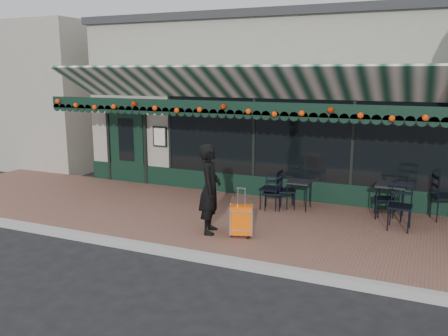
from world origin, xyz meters
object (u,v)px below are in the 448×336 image
at_px(chair_b_left, 271,189).
at_px(chair_b_front, 273,193).
at_px(woman, 210,189).
at_px(chair_a_left, 384,199).
at_px(chair_b_right, 287,191).
at_px(cafe_table_b, 299,184).
at_px(chair_a_front, 400,207).
at_px(chair_a_right, 445,198).
at_px(suitcase, 241,221).
at_px(cafe_table_a, 391,188).

relative_size(chair_b_left, chair_b_front, 1.16).
xyz_separation_m(woman, chair_a_left, (2.99, 2.46, -0.49)).
distance_m(chair_b_left, chair_b_right, 0.37).
distance_m(cafe_table_b, chair_b_right, 0.33).
bearing_deg(woman, cafe_table_b, -43.62).
bearing_deg(chair_b_right, chair_a_front, -122.10).
relative_size(woman, cafe_table_b, 2.69).
distance_m(chair_a_left, chair_b_right, 2.11).
distance_m(cafe_table_b, chair_a_right, 3.04).
bearing_deg(woman, suitcase, -105.91).
bearing_deg(chair_a_right, cafe_table_a, 87.03).
height_order(suitcase, chair_a_left, suitcase).
xyz_separation_m(chair_a_right, chair_b_left, (-3.61, -0.65, -0.04)).
bearing_deg(cafe_table_b, cafe_table_a, 2.89).
distance_m(suitcase, chair_b_right, 2.21).
xyz_separation_m(woman, suitcase, (0.65, 0.01, -0.55)).
xyz_separation_m(cafe_table_a, chair_a_left, (-0.12, 0.08, -0.29)).
bearing_deg(chair_a_left, cafe_table_b, -104.13).
xyz_separation_m(woman, chair_b_right, (0.90, 2.20, -0.46)).
height_order(chair_a_left, chair_a_right, chair_a_right).
height_order(woman, suitcase, woman).
height_order(chair_a_left, chair_b_front, chair_b_front).
distance_m(woman, cafe_table_a, 3.93).
xyz_separation_m(chair_b_left, chair_b_front, (0.07, -0.07, -0.06)).
xyz_separation_m(cafe_table_a, chair_a_right, (1.06, 0.30, -0.18)).
bearing_deg(cafe_table_a, chair_a_right, 15.94).
bearing_deg(chair_b_front, chair_a_front, -21.24).
xyz_separation_m(chair_a_front, chair_b_right, (-2.46, 0.55, -0.05)).
bearing_deg(chair_b_front, cafe_table_b, 16.62).
distance_m(cafe_table_b, chair_b_left, 0.66).
relative_size(cafe_table_a, cafe_table_b, 1.15).
bearing_deg(chair_b_front, chair_a_left, -2.85).
height_order(chair_a_left, chair_b_left, chair_b_left).
xyz_separation_m(cafe_table_b, chair_a_front, (2.20, -0.63, -0.12)).
distance_m(chair_a_left, chair_a_front, 0.89).
height_order(chair_a_front, chair_b_right, chair_a_front).
distance_m(suitcase, cafe_table_a, 3.44).
relative_size(suitcase, chair_b_right, 1.17).
xyz_separation_m(chair_a_right, chair_a_front, (-0.82, -1.03, -0.03)).
distance_m(cafe_table_a, chair_b_front, 2.53).
distance_m(chair_a_front, chair_b_front, 2.74).
xyz_separation_m(cafe_table_b, chair_b_right, (-0.26, -0.08, -0.17)).
bearing_deg(cafe_table_b, chair_b_left, -156.99).
xyz_separation_m(suitcase, cafe_table_b, (0.51, 2.27, 0.26)).
bearing_deg(chair_a_front, chair_b_front, 175.47).
height_order(woman, cafe_table_b, woman).
bearing_deg(woman, chair_b_left, -32.26).
bearing_deg(chair_a_front, chair_a_right, 53.58).
distance_m(chair_b_right, chair_b_front, 0.35).
distance_m(cafe_table_a, chair_a_front, 0.80).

